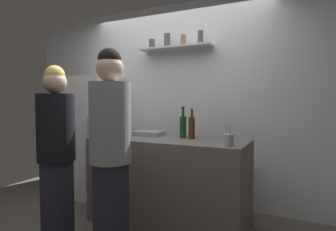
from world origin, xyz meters
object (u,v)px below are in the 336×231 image
(baking_pan, at_px, (149,133))
(person_grey_hoodie, at_px, (111,156))
(refrigerator, at_px, (95,137))
(wine_bottle_amber_glass, at_px, (192,127))
(water_bottle_plastic, at_px, (126,128))
(utensil_holder, at_px, (228,140))
(wine_bottle_green_glass, at_px, (183,126))
(person_blonde, at_px, (56,156))

(baking_pan, height_order, person_grey_hoodie, person_grey_hoodie)
(refrigerator, bearing_deg, wine_bottle_amber_glass, -9.20)
(baking_pan, xyz_separation_m, person_grey_hoodie, (0.22, -1.02, -0.07))
(baking_pan, distance_m, water_bottle_plastic, 0.28)
(refrigerator, bearing_deg, person_grey_hoodie, -45.28)
(refrigerator, distance_m, person_grey_hoodie, 1.70)
(refrigerator, relative_size, utensil_holder, 7.92)
(person_grey_hoodie, bearing_deg, baking_pan, 22.27)
(water_bottle_plastic, bearing_deg, baking_pan, 40.29)
(wine_bottle_green_glass, bearing_deg, water_bottle_plastic, -167.69)
(person_blonde, height_order, person_grey_hoodie, person_grey_hoodie)
(utensil_holder, distance_m, person_blonde, 1.60)
(refrigerator, height_order, wine_bottle_amber_glass, refrigerator)
(wine_bottle_green_glass, bearing_deg, person_blonde, -131.64)
(wine_bottle_amber_glass, bearing_deg, person_blonde, -135.91)
(refrigerator, distance_m, baking_pan, 1.00)
(wine_bottle_amber_glass, height_order, person_blonde, person_blonde)
(utensil_holder, relative_size, water_bottle_plastic, 1.05)
(water_bottle_plastic, bearing_deg, refrigerator, 154.35)
(water_bottle_plastic, height_order, person_grey_hoodie, person_grey_hoodie)
(baking_pan, relative_size, person_grey_hoodie, 0.19)
(refrigerator, height_order, wine_bottle_green_glass, refrigerator)
(wine_bottle_green_glass, height_order, person_grey_hoodie, person_grey_hoodie)
(utensil_holder, bearing_deg, water_bottle_plastic, 172.81)
(wine_bottle_amber_glass, relative_size, person_blonde, 0.20)
(baking_pan, height_order, water_bottle_plastic, water_bottle_plastic)
(refrigerator, xyz_separation_m, person_grey_hoodie, (1.20, -1.21, 0.05))
(utensil_holder, bearing_deg, person_blonde, -155.09)
(person_blonde, distance_m, person_grey_hoodie, 0.64)
(person_grey_hoodie, bearing_deg, utensil_holder, -39.64)
(baking_pan, bearing_deg, water_bottle_plastic, -139.71)
(wine_bottle_amber_glass, xyz_separation_m, wine_bottle_green_glass, (-0.11, 0.02, 0.00))
(baking_pan, bearing_deg, person_blonde, -112.39)
(utensil_holder, height_order, wine_bottle_green_glass, wine_bottle_green_glass)
(wine_bottle_green_glass, xyz_separation_m, water_bottle_plastic, (-0.66, -0.14, -0.04))
(wine_bottle_amber_glass, bearing_deg, water_bottle_plastic, -171.23)
(water_bottle_plastic, bearing_deg, person_blonde, -103.85)
(utensil_holder, relative_size, person_grey_hoodie, 0.12)
(refrigerator, bearing_deg, baking_pan, -11.01)
(wine_bottle_amber_glass, height_order, wine_bottle_green_glass, wine_bottle_green_glass)
(wine_bottle_amber_glass, bearing_deg, wine_bottle_green_glass, 167.68)
(baking_pan, bearing_deg, wine_bottle_green_glass, -4.38)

